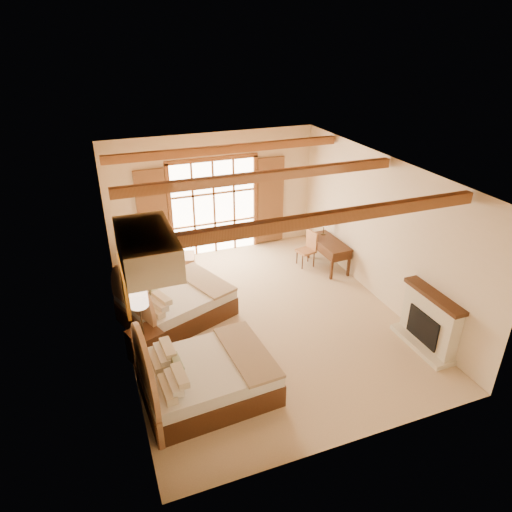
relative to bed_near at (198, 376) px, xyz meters
name	(u,v)px	position (x,y,z in m)	size (l,w,h in m)	color
floor	(262,317)	(1.80, 1.78, -0.42)	(7.00, 7.00, 0.00)	#D2B48E
wall_back	(213,195)	(1.80, 5.28, 1.18)	(5.50, 5.50, 0.00)	beige
wall_left	(118,274)	(-0.95, 1.78, 1.18)	(7.00, 7.00, 0.00)	beige
wall_right	(381,230)	(4.55, 1.78, 1.18)	(7.00, 7.00, 0.00)	beige
ceiling	(263,170)	(1.80, 1.78, 2.78)	(7.00, 7.00, 0.00)	#BB8142
ceiling_beams	(262,176)	(1.80, 1.78, 2.66)	(5.39, 4.60, 0.18)	brown
french_doors	(214,208)	(1.80, 5.22, 0.83)	(3.95, 0.08, 2.60)	white
fireplace	(428,323)	(4.40, -0.22, 0.09)	(0.46, 1.40, 1.16)	beige
painting	(124,286)	(-0.90, 1.03, 1.33)	(0.06, 0.95, 0.75)	gold
canopy_valance	(147,248)	(-0.60, -0.22, 2.53)	(0.70, 1.40, 0.45)	beige
bed_near	(198,376)	(0.00, 0.00, 0.00)	(2.19, 1.71, 1.38)	#432812
bed_far	(169,302)	(0.00, 2.42, -0.01)	(2.60, 2.20, 1.36)	#432812
nightstand	(146,346)	(-0.67, 1.23, -0.10)	(0.53, 0.53, 0.64)	#432812
floor_lamp	(139,304)	(-0.70, 1.15, 0.87)	(0.32, 0.32, 1.51)	#3D2F1D
armchair	(147,259)	(-0.12, 4.75, -0.09)	(0.70, 0.72, 0.66)	tan
ottoman	(183,263)	(0.73, 4.41, -0.21)	(0.57, 0.57, 0.42)	#A57749
desk	(328,253)	(4.22, 3.32, -0.04)	(0.60, 1.34, 0.71)	#432812
desk_chair	(306,255)	(3.74, 3.58, -0.13)	(0.48, 0.48, 0.92)	#A36743
desk_lamp	(324,223)	(4.29, 3.75, 0.61)	(0.21, 0.21, 0.42)	#3D2F1D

